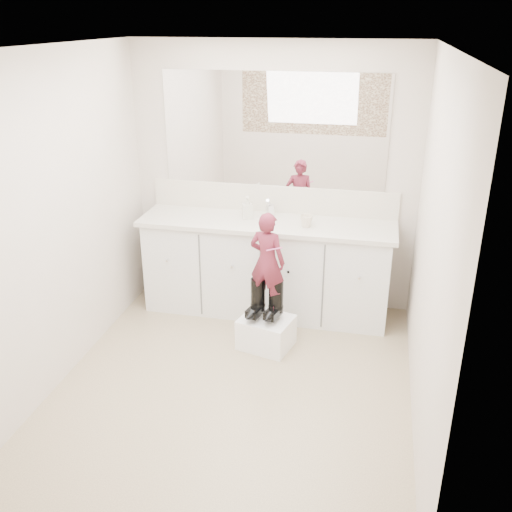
# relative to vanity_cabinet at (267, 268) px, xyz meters

# --- Properties ---
(floor) EXTENTS (3.00, 3.00, 0.00)m
(floor) POSITION_rel_vanity_cabinet_xyz_m (0.00, -1.23, -0.42)
(floor) COLOR #7E6552
(floor) RESTS_ON ground
(ceiling) EXTENTS (3.00, 3.00, 0.00)m
(ceiling) POSITION_rel_vanity_cabinet_xyz_m (0.00, -1.23, 1.97)
(ceiling) COLOR white
(ceiling) RESTS_ON wall_back
(wall_back) EXTENTS (2.60, 0.00, 2.60)m
(wall_back) POSITION_rel_vanity_cabinet_xyz_m (0.00, 0.27, 0.77)
(wall_back) COLOR beige
(wall_back) RESTS_ON floor
(wall_front) EXTENTS (2.60, 0.00, 2.60)m
(wall_front) POSITION_rel_vanity_cabinet_xyz_m (0.00, -2.73, 0.77)
(wall_front) COLOR beige
(wall_front) RESTS_ON floor
(wall_left) EXTENTS (0.00, 3.00, 3.00)m
(wall_left) POSITION_rel_vanity_cabinet_xyz_m (-1.30, -1.23, 0.78)
(wall_left) COLOR beige
(wall_left) RESTS_ON floor
(wall_right) EXTENTS (0.00, 3.00, 3.00)m
(wall_right) POSITION_rel_vanity_cabinet_xyz_m (1.30, -1.23, 0.78)
(wall_right) COLOR beige
(wall_right) RESTS_ON floor
(vanity_cabinet) EXTENTS (2.20, 0.55, 0.85)m
(vanity_cabinet) POSITION_rel_vanity_cabinet_xyz_m (0.00, 0.00, 0.00)
(vanity_cabinet) COLOR silver
(vanity_cabinet) RESTS_ON floor
(countertop) EXTENTS (2.28, 0.58, 0.04)m
(countertop) POSITION_rel_vanity_cabinet_xyz_m (0.00, -0.01, 0.45)
(countertop) COLOR beige
(countertop) RESTS_ON vanity_cabinet
(backsplash) EXTENTS (2.28, 0.03, 0.25)m
(backsplash) POSITION_rel_vanity_cabinet_xyz_m (0.00, 0.26, 0.59)
(backsplash) COLOR beige
(backsplash) RESTS_ON countertop
(mirror) EXTENTS (2.00, 0.02, 1.00)m
(mirror) POSITION_rel_vanity_cabinet_xyz_m (0.00, 0.26, 1.22)
(mirror) COLOR white
(mirror) RESTS_ON wall_back
(dot_panel) EXTENTS (2.00, 0.01, 1.20)m
(dot_panel) POSITION_rel_vanity_cabinet_xyz_m (0.00, -2.71, 1.22)
(dot_panel) COLOR #472819
(dot_panel) RESTS_ON wall_front
(faucet) EXTENTS (0.08, 0.08, 0.10)m
(faucet) POSITION_rel_vanity_cabinet_xyz_m (0.00, 0.15, 0.52)
(faucet) COLOR silver
(faucet) RESTS_ON countertop
(cup) EXTENTS (0.13, 0.13, 0.10)m
(cup) POSITION_rel_vanity_cabinet_xyz_m (0.36, -0.08, 0.52)
(cup) COLOR beige
(cup) RESTS_ON countertop
(soap_bottle) EXTENTS (0.12, 0.12, 0.20)m
(soap_bottle) POSITION_rel_vanity_cabinet_xyz_m (-0.19, 0.04, 0.56)
(soap_bottle) COLOR beige
(soap_bottle) RESTS_ON countertop
(step_stool) EXTENTS (0.48, 0.43, 0.26)m
(step_stool) POSITION_rel_vanity_cabinet_xyz_m (0.13, -0.64, -0.29)
(step_stool) COLOR white
(step_stool) RESTS_ON floor
(boot_left) EXTENTS (0.18, 0.25, 0.34)m
(boot_left) POSITION_rel_vanity_cabinet_xyz_m (0.05, -0.62, 0.01)
(boot_left) COLOR black
(boot_left) RESTS_ON step_stool
(boot_right) EXTENTS (0.18, 0.25, 0.34)m
(boot_right) POSITION_rel_vanity_cabinet_xyz_m (0.20, -0.62, 0.01)
(boot_right) COLOR black
(boot_right) RESTS_ON step_stool
(toddler) EXTENTS (0.34, 0.26, 0.82)m
(toddler) POSITION_rel_vanity_cabinet_xyz_m (0.13, -0.62, 0.35)
(toddler) COLOR #9E304B
(toddler) RESTS_ON step_stool
(toothbrush) EXTENTS (0.13, 0.04, 0.06)m
(toothbrush) POSITION_rel_vanity_cabinet_xyz_m (0.20, -0.70, 0.49)
(toothbrush) COLOR #DB559D
(toothbrush) RESTS_ON toddler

